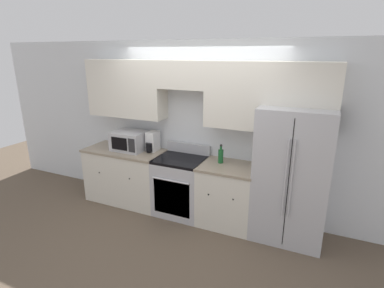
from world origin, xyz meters
The scene contains 9 objects.
ground_plane centered at (0.00, 0.00, 0.00)m, with size 12.00×12.00×0.00m, color brown.
wall_back centered at (0.01, 0.57, 1.56)m, with size 8.00×0.39×2.60m.
lower_cabinets_left centered at (-1.21, 0.31, 0.45)m, with size 1.33×0.64×0.90m.
lower_cabinets_right centered at (0.56, 0.31, 0.45)m, with size 0.80×0.64×0.90m.
oven_range centered at (-0.19, 0.31, 0.45)m, with size 0.73×0.65×1.06m.
refrigerator centered at (1.40, 0.36, 0.89)m, with size 0.91×0.76×1.78m.
microwave centered at (-1.13, 0.34, 1.05)m, with size 0.53×0.41×0.31m.
bottle centered at (0.42, 0.38, 1.01)m, with size 0.07×0.07×0.27m.
coffee_maker centered at (-0.76, 0.45, 1.05)m, with size 0.15×0.28×0.32m.
Camera 1 is at (1.71, -3.47, 2.42)m, focal length 28.00 mm.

